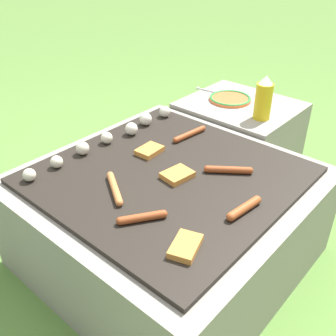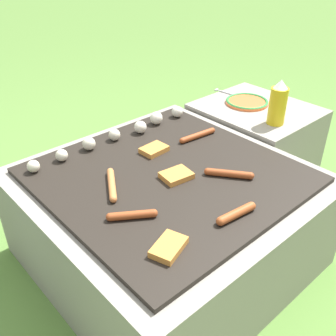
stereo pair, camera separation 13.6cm
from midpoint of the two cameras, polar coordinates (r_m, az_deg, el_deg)
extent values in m
plane|color=#567F38|center=(1.62, -2.46, -12.70)|extent=(14.00, 14.00, 0.00)
cube|color=gray|center=(1.49, -2.63, -7.52)|extent=(0.92, 0.92, 0.38)
cube|color=black|center=(1.38, -2.83, -1.11)|extent=(0.81, 0.81, 0.02)
cube|color=gray|center=(2.03, 8.16, 4.00)|extent=(0.46, 0.52, 0.40)
cylinder|color=#C6753D|center=(1.29, -10.77, -2.99)|extent=(0.11, 0.15, 0.02)
sphere|color=#C6753D|center=(1.23, -10.25, -5.09)|extent=(0.02, 0.02, 0.02)
sphere|color=#C6753D|center=(1.36, -11.24, -1.10)|extent=(0.02, 0.02, 0.02)
cylinder|color=#93421E|center=(1.37, 5.97, -0.35)|extent=(0.11, 0.13, 0.02)
sphere|color=#93421E|center=(1.37, 2.91, -0.23)|extent=(0.02, 0.02, 0.02)
sphere|color=#93421E|center=(1.38, 9.02, -0.46)|extent=(0.02, 0.02, 0.02)
cylinder|color=#A34C23|center=(1.19, 7.81, -5.91)|extent=(0.13, 0.04, 0.03)
sphere|color=#A34C23|center=(1.23, 9.72, -4.70)|extent=(0.03, 0.03, 0.03)
sphere|color=#A34C23|center=(1.16, 5.75, -7.20)|extent=(0.03, 0.03, 0.03)
cylinder|color=#93421E|center=(1.16, -7.18, -7.25)|extent=(0.12, 0.09, 0.02)
sphere|color=#93421E|center=(1.17, -4.04, -6.78)|extent=(0.02, 0.02, 0.02)
sphere|color=#93421E|center=(1.16, -10.36, -7.71)|extent=(0.02, 0.02, 0.02)
cylinder|color=#93421E|center=(1.60, 0.73, 4.89)|extent=(0.16, 0.04, 0.02)
sphere|color=#93421E|center=(1.56, -1.39, 4.00)|extent=(0.02, 0.02, 0.02)
sphere|color=#93421E|center=(1.65, 2.74, 5.72)|extent=(0.02, 0.02, 0.02)
cube|color=#D18438|center=(1.49, -5.32, 2.48)|extent=(0.10, 0.08, 0.02)
cube|color=#D18438|center=(1.34, -1.52, -1.09)|extent=(0.11, 0.09, 0.02)
cube|color=#D18438|center=(1.06, -1.17, -11.43)|extent=(0.12, 0.10, 0.02)
sphere|color=beige|center=(1.42, -22.11, -1.02)|extent=(0.04, 0.04, 0.04)
sphere|color=beige|center=(1.46, -18.45, 0.78)|extent=(0.04, 0.04, 0.04)
sphere|color=beige|center=(1.52, -14.83, 2.72)|extent=(0.05, 0.05, 0.05)
sphere|color=beige|center=(1.58, -11.35, 4.25)|extent=(0.05, 0.05, 0.05)
sphere|color=silver|center=(1.63, -7.73, 5.60)|extent=(0.05, 0.05, 0.05)
sphere|color=silver|center=(1.70, -5.59, 7.05)|extent=(0.05, 0.05, 0.05)
sphere|color=silver|center=(1.78, -2.69, 8.14)|extent=(0.05, 0.05, 0.05)
cylinder|color=orange|center=(1.97, 7.04, 9.85)|extent=(0.21, 0.21, 0.01)
torus|color=#338C3F|center=(1.97, 7.05, 9.98)|extent=(0.20, 0.20, 0.01)
cylinder|color=gold|center=(1.77, 11.51, 9.39)|extent=(0.07, 0.07, 0.16)
cone|color=white|center=(1.74, 11.86, 12.39)|extent=(0.06, 0.06, 0.04)
cylinder|color=silver|center=(2.06, 4.84, 10.89)|extent=(0.03, 0.20, 0.01)
cube|color=silver|center=(2.11, 2.48, 11.46)|extent=(0.02, 0.01, 0.01)
camera|label=1|loc=(0.07, -92.86, -1.78)|focal=42.00mm
camera|label=2|loc=(0.07, 87.14, 1.78)|focal=42.00mm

